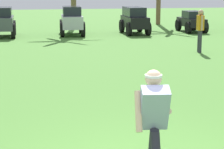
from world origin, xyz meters
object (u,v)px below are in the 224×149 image
Objects in this scene: frisbee_thrower at (154,121)px; parked_car_slot_c at (3,21)px; teammate_midfield at (200,27)px; parked_car_slot_e at (134,19)px; parked_car_slot_f at (192,21)px; frisbee_in_flight at (159,115)px; parked_car_slot_d at (72,20)px.

frisbee_thrower is 16.70m from parked_car_slot_c.
teammate_midfield reaches higher than parked_car_slot_c.
parked_car_slot_e reaches higher than parked_car_slot_f.
parked_car_slot_c is 0.98× the size of parked_car_slot_e.
frisbee_in_flight is (0.29, 0.75, -0.17)m from frisbee_thrower.
parked_car_slot_e is 3.19m from parked_car_slot_f.
parked_car_slot_e is at bearing 97.61° from teammate_midfield.
parked_car_slot_d is 1.00× the size of parked_car_slot_e.
parked_car_slot_c is 3.31m from parked_car_slot_d.
frisbee_in_flight is at bearing 68.68° from frisbee_thrower.
parked_car_slot_c is 0.98× the size of parked_car_slot_d.
frisbee_thrower is at bearing -80.63° from parked_car_slot_c.
parked_car_slot_d is at bearing 179.70° from parked_car_slot_e.
parked_car_slot_c is at bearing -177.39° from parked_car_slot_d.
parked_car_slot_d is at bearing 121.57° from teammate_midfield.
parked_car_slot_d is (0.29, 15.88, 0.11)m from frisbee_in_flight.
parked_car_slot_c is 1.07× the size of parked_car_slot_f.
frisbee_thrower is at bearing -114.72° from teammate_midfield.
parked_car_slot_d is 6.35m from parked_car_slot_f.
frisbee_in_flight is 0.13× the size of parked_car_slot_d.
parked_car_slot_c is 9.65m from parked_car_slot_f.
parked_car_slot_d reaches higher than frisbee_in_flight.
parked_car_slot_d reaches higher than parked_car_slot_e.
parked_car_slot_f is at bearing 2.67° from parked_car_slot_c.
parked_car_slot_e is at bearing -0.30° from parked_car_slot_d.
frisbee_thrower is 0.59× the size of parked_car_slot_e.
parked_car_slot_d is at bearing 88.94° from frisbee_in_flight.
teammate_midfield is 9.76m from parked_car_slot_c.
parked_car_slot_e is (6.47, 0.13, -0.02)m from parked_car_slot_c.
teammate_midfield is 6.62m from parked_car_slot_e.
frisbee_thrower is 0.83m from frisbee_in_flight.
frisbee_in_flight is 0.20× the size of teammate_midfield.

